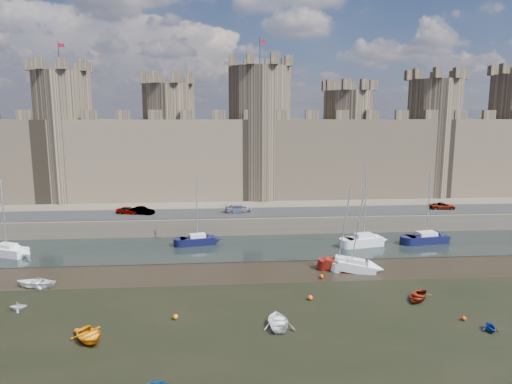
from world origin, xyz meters
TOP-DOWN VIEW (x-y plane):
  - ground at (0.00, 0.00)m, footprint 160.00×160.00m
  - seaweed_patch at (0.00, -6.00)m, footprint 70.00×34.00m
  - water_channel at (0.00, 24.00)m, footprint 160.00×12.00m
  - quay at (0.00, 60.00)m, footprint 160.00×60.00m
  - road at (0.00, 34.00)m, footprint 160.00×7.00m
  - castle at (-0.64, 48.00)m, footprint 108.50×11.00m
  - car_0 at (-19.06, 34.52)m, footprint 3.75×2.19m
  - car_1 at (-16.95, 34.02)m, footprint 3.94×2.27m
  - car_2 at (-2.35, 34.20)m, footprint 4.42×2.11m
  - car_3 at (29.83, 34.18)m, footprint 4.05×2.15m
  - sailboat_0 at (-31.63, 22.83)m, footprint 5.45×3.81m
  - sailboat_1 at (-8.32, 25.80)m, footprint 4.89×2.66m
  - sailboat_2 at (13.72, 23.39)m, footprint 5.30×2.91m
  - sailboat_3 at (22.71, 24.15)m, footprint 5.80×2.89m
  - sailboat_4 at (8.49, 14.37)m, footprint 4.49×2.79m
  - sailboat_5 at (9.82, 13.82)m, footprint 4.54×2.66m
  - dinghy_0 at (-15.47, -0.09)m, footprint 4.09×4.37m
  - dinghy_1 at (-9.50, -6.83)m, footprint 1.78×1.63m
  - dinghy_2 at (-0.55, 1.44)m, footprint 2.63×3.64m
  - dinghy_3 at (-23.39, 6.21)m, footprint 1.66×1.47m
  - dinghy_4 at (13.25, 5.52)m, footprint 3.53×3.65m
  - dinghy_5 at (16.46, -0.96)m, footprint 1.44×1.64m
  - dinghy_6 at (-24.15, 12.00)m, footprint 4.17×3.21m
  - buoy_0 at (-9.19, 3.28)m, footprint 0.46×0.46m
  - buoy_1 at (5.50, 12.00)m, footprint 0.45×0.45m
  - buoy_3 at (3.14, 6.42)m, footprint 0.46×0.46m
  - buoy_4 at (-16.84, 1.33)m, footprint 0.44×0.44m
  - buoy_5 at (15.34, 1.05)m, footprint 0.40×0.40m

SIDE VIEW (x-z plane):
  - ground at x=0.00m, z-range 0.00..0.00m
  - seaweed_patch at x=0.00m, z-range 0.00..0.01m
  - water_channel at x=0.00m, z-range 0.00..0.08m
  - buoy_5 at x=15.34m, z-range 0.00..0.40m
  - buoy_4 at x=-16.84m, z-range 0.00..0.44m
  - buoy_1 at x=5.50m, z-range 0.00..0.45m
  - buoy_0 at x=-9.19m, z-range 0.00..0.46m
  - buoy_3 at x=3.14m, z-range 0.00..0.46m
  - dinghy_4 at x=13.25m, z-range 0.00..0.62m
  - dinghy_0 at x=-15.47m, z-range 0.00..0.74m
  - dinghy_2 at x=-0.55m, z-range 0.00..0.74m
  - dinghy_1 at x=-9.50m, z-range 0.00..0.79m
  - dinghy_6 at x=-24.15m, z-range 0.00..0.80m
  - dinghy_3 at x=-23.39m, z-range 0.00..0.80m
  - dinghy_5 at x=16.46m, z-range 0.00..0.82m
  - sailboat_5 at x=9.82m, z-range -3.92..5.28m
  - sailboat_4 at x=8.49m, z-range -4.18..5.63m
  - sailboat_1 at x=-8.32m, z-range -3.89..5.39m
  - sailboat_0 at x=-31.63m, z-range -4.00..5.51m
  - sailboat_3 at x=22.71m, z-range -4.12..5.64m
  - sailboat_2 at x=13.72m, z-range -4.55..6.25m
  - quay at x=0.00m, z-range 0.00..2.50m
  - road at x=0.00m, z-range 2.50..2.60m
  - car_3 at x=29.83m, z-range 2.50..3.59m
  - car_0 at x=-19.06m, z-range 2.50..3.70m
  - car_1 at x=-16.95m, z-range 2.50..3.73m
  - car_2 at x=-2.35m, z-range 2.50..3.74m
  - castle at x=-0.64m, z-range -2.83..26.17m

